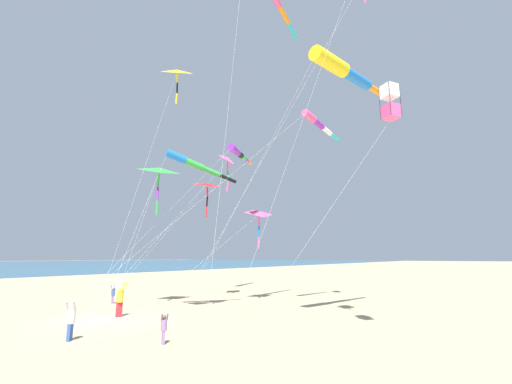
# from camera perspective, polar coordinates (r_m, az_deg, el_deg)

# --- Properties ---
(ground_plane) EXTENTS (600.00, 600.00, 0.00)m
(ground_plane) POSITION_cam_1_polar(r_m,az_deg,el_deg) (20.58, -22.93, -18.83)
(ground_plane) COLOR tan
(person_adult_flyer) EXTENTS (0.49, 0.60, 1.82)m
(person_adult_flyer) POSITION_cam_1_polar(r_m,az_deg,el_deg) (21.20, -21.49, -15.95)
(person_adult_flyer) COLOR #B72833
(person_adult_flyer) RESTS_ON ground_plane
(person_child_green_jacket) EXTENTS (0.42, 0.39, 1.16)m
(person_child_green_jacket) POSITION_cam_1_polar(r_m,az_deg,el_deg) (14.36, -14.95, -20.67)
(person_child_green_jacket) COLOR #8E6B9E
(person_child_green_jacket) RESTS_ON ground_plane
(person_child_grey_jacket) EXTENTS (0.53, 0.55, 1.53)m
(person_child_grey_jacket) POSITION_cam_1_polar(r_m,az_deg,el_deg) (16.15, -28.19, -17.91)
(person_child_grey_jacket) COLOR #335199
(person_child_grey_jacket) RESTS_ON ground_plane
(person_bystander_far) EXTENTS (0.42, 0.36, 1.25)m
(person_bystander_far) POSITION_cam_1_polar(r_m,az_deg,el_deg) (27.25, -22.49, -15.20)
(person_bystander_far) COLOR #8E6B9E
(person_bystander_far) RESTS_ON ground_plane
(kite_windsock_orange_high_right) EXTENTS (2.10, 19.84, 13.87)m
(kite_windsock_orange_high_right) POSITION_cam_1_polar(r_m,az_deg,el_deg) (35.04, -2.90, 6.35)
(kite_windsock_orange_high_right) COLOR purple
(kite_windsock_orange_high_right) RESTS_ON ground_plane
(kite_box_blue_topmost) EXTENTS (6.09, 3.08, 10.40)m
(kite_box_blue_topmost) POSITION_cam_1_polar(r_m,az_deg,el_deg) (16.09, 21.20, 13.66)
(kite_box_blue_topmost) COLOR white
(kite_box_blue_topmost) RESTS_ON ground_plane
(kite_delta_rainbow_low_near) EXTENTS (3.13, 9.98, 6.91)m
(kite_delta_rainbow_low_near) POSITION_cam_1_polar(r_m,az_deg,el_deg) (26.34, 0.53, -3.61)
(kite_delta_rainbow_low_near) COLOR #EF4C93
(kite_delta_rainbow_low_near) RESTS_ON ground_plane
(kite_delta_long_streamer_right) EXTENTS (8.88, 2.21, 7.98)m
(kite_delta_long_streamer_right) POSITION_cam_1_polar(r_m,az_deg,el_deg) (22.28, -8.04, 1.02)
(kite_delta_long_streamer_right) COLOR red
(kite_delta_long_streamer_right) RESTS_ON ground_plane
(kite_windsock_black_fish_shape) EXTENTS (2.38, 8.70, 9.68)m
(kite_windsock_black_fish_shape) POSITION_cam_1_polar(r_m,az_deg,el_deg) (22.18, -10.41, 4.61)
(kite_windsock_black_fish_shape) COLOR blue
(kite_windsock_black_fish_shape) RESTS_ON ground_plane
(kite_delta_yellow_midlevel) EXTENTS (2.57, 13.64, 11.49)m
(kite_delta_yellow_midlevel) POSITION_cam_1_polar(r_m,az_deg,el_deg) (28.20, -4.60, 5.25)
(kite_delta_yellow_midlevel) COLOR #EF4C93
(kite_delta_yellow_midlevel) RESTS_ON ground_plane
(kite_delta_long_streamer_left) EXTENTS (2.26, 4.17, 9.49)m
(kite_delta_long_streamer_left) POSITION_cam_1_polar(r_m,az_deg,el_deg) (24.78, -15.67, 3.28)
(kite_delta_long_streamer_left) COLOR green
(kite_delta_long_streamer_left) RESTS_ON ground_plane
(kite_windsock_white_trailing) EXTENTS (10.35, 7.70, 13.60)m
(kite_windsock_white_trailing) POSITION_cam_1_polar(r_m,az_deg,el_deg) (20.58, 14.39, 18.72)
(kite_windsock_white_trailing) COLOR yellow
(kite_windsock_white_trailing) RESTS_ON ground_plane
(kite_windsock_teal_far_right) EXTENTS (7.22, 17.32, 13.21)m
(kite_windsock_teal_far_right) POSITION_cam_1_polar(r_m,az_deg,el_deg) (25.71, 10.06, 11.13)
(kite_windsock_teal_far_right) COLOR #EF4C93
(kite_windsock_teal_far_right) RESTS_ON ground_plane
(kite_delta_magenta_far_left) EXTENTS (3.18, 2.99, 13.40)m
(kite_delta_magenta_far_left) POSITION_cam_1_polar(r_m,az_deg,el_deg) (20.28, -12.96, 18.59)
(kite_delta_magenta_far_left) COLOR yellow
(kite_delta_magenta_far_left) RESTS_ON ground_plane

